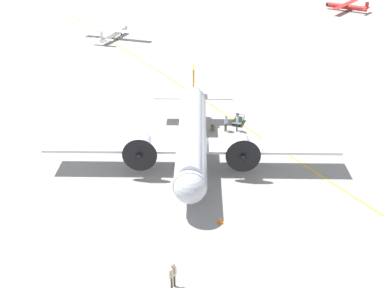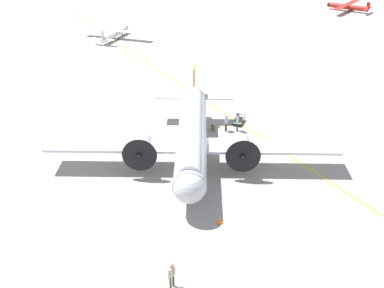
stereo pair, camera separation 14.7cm
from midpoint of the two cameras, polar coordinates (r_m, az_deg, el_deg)
ground_plane at (r=40.54m, az=-0.10°, el=-1.93°), size 300.00×300.00×0.00m
apron_line_eastwest at (r=44.38m, az=8.55°, el=0.50°), size 120.00×0.16×0.01m
apron_line_northsouth at (r=47.85m, az=-5.51°, el=2.76°), size 0.16×120.00×0.01m
airliner_main at (r=39.09m, az=-0.12°, el=0.88°), size 17.72×21.51×5.41m
crew_foreground at (r=27.85m, az=-2.45°, el=-14.99°), size 0.34×0.57×1.79m
passenger_boarding at (r=45.29m, az=5.29°, el=2.85°), size 0.54×0.41×1.80m
ramp_agent at (r=45.27m, az=3.94°, el=2.71°), size 0.34×0.50×1.63m
suitcase_near_door at (r=45.51m, az=2.37°, el=1.91°), size 0.49×0.14×0.62m
baggage_cart at (r=47.27m, az=5.42°, el=2.79°), size 1.88×1.96×0.56m
light_aircraft_distant at (r=77.21m, az=-9.26°, el=12.82°), size 9.12×8.59×2.12m
light_aircraft_taxiing at (r=100.36m, az=17.74°, el=15.27°), size 8.32×10.70×2.13m
traffic_cone at (r=33.10m, az=3.25°, el=-9.01°), size 0.39×0.39×0.52m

